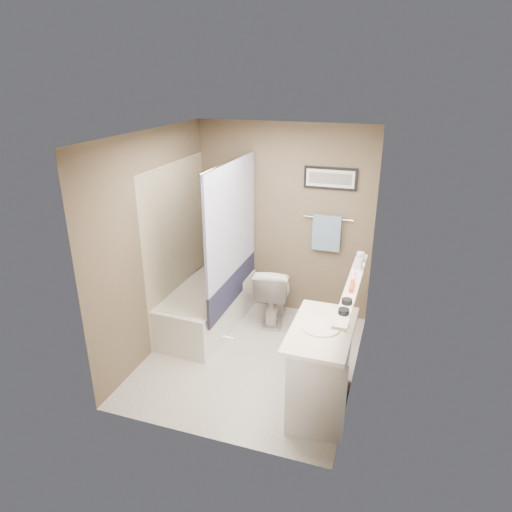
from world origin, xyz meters
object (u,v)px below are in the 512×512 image
(bathtub, at_px, (207,307))
(vanity, at_px, (320,370))
(candle_bowl_near, at_px, (344,311))
(toilet, at_px, (274,293))
(hair_brush_front, at_px, (352,286))
(candle_bowl_far, at_px, (347,301))
(glass_jar, at_px, (360,257))
(soap_bottle, at_px, (358,261))

(bathtub, bearing_deg, vanity, -29.88)
(vanity, height_order, candle_bowl_near, candle_bowl_near)
(toilet, height_order, hair_brush_front, hair_brush_front)
(bathtub, relative_size, candle_bowl_far, 16.67)
(hair_brush_front, bearing_deg, candle_bowl_near, -90.00)
(candle_bowl_far, height_order, glass_jar, glass_jar)
(bathtub, distance_m, soap_bottle, 2.03)
(bathtub, relative_size, hair_brush_front, 6.82)
(toilet, distance_m, glass_jar, 1.39)
(toilet, xyz_separation_m, candle_bowl_far, (1.05, -1.44, 0.76))
(soap_bottle, bearing_deg, bathtub, 171.98)
(soap_bottle, bearing_deg, vanity, -103.42)
(toilet, xyz_separation_m, candle_bowl_near, (1.05, -1.62, 0.76))
(soap_bottle, bearing_deg, hair_brush_front, -90.00)
(candle_bowl_far, distance_m, soap_bottle, 0.78)
(vanity, relative_size, soap_bottle, 5.89)
(toilet, relative_size, soap_bottle, 4.85)
(bathtub, xyz_separation_m, hair_brush_front, (1.79, -0.71, 0.89))
(soap_bottle, bearing_deg, toilet, 147.78)
(candle_bowl_near, height_order, candle_bowl_far, same)
(vanity, bearing_deg, candle_bowl_near, -49.97)
(toilet, distance_m, vanity, 1.67)
(candle_bowl_near, relative_size, soap_bottle, 0.59)
(candle_bowl_near, bearing_deg, candle_bowl_far, 90.00)
(bathtub, distance_m, hair_brush_front, 2.12)
(candle_bowl_far, bearing_deg, glass_jar, 90.00)
(bathtub, relative_size, glass_jar, 15.00)
(toilet, distance_m, hair_brush_front, 1.72)
(candle_bowl_far, height_order, hair_brush_front, hair_brush_front)
(vanity, relative_size, glass_jar, 9.00)
(hair_brush_front, relative_size, glass_jar, 2.20)
(glass_jar, height_order, soap_bottle, soap_bottle)
(glass_jar, bearing_deg, candle_bowl_far, -90.00)
(candle_bowl_far, xyz_separation_m, hair_brush_front, (0.00, 0.32, 0.00))
(toilet, height_order, glass_jar, glass_jar)
(hair_brush_front, height_order, glass_jar, glass_jar)
(toilet, xyz_separation_m, vanity, (0.86, -1.44, 0.03))
(toilet, distance_m, candle_bowl_far, 1.94)
(candle_bowl_near, bearing_deg, toilet, 122.86)
(glass_jar, bearing_deg, hair_brush_front, -90.00)
(candle_bowl_near, height_order, glass_jar, glass_jar)
(toilet, height_order, candle_bowl_far, candle_bowl_far)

